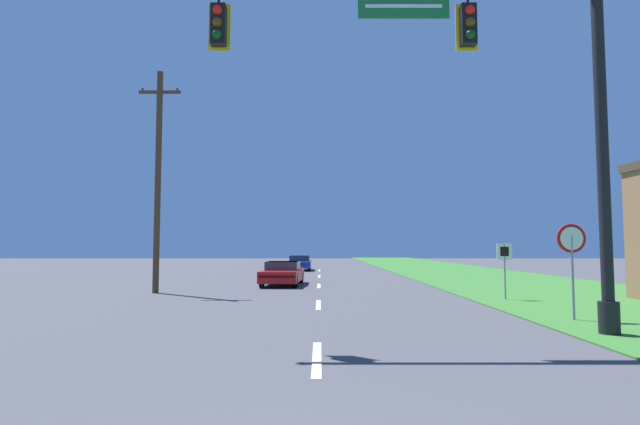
# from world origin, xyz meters

# --- Properties ---
(grass_verge_right) EXTENTS (10.00, 110.00, 0.04)m
(grass_verge_right) POSITION_xyz_m (10.50, 30.00, 0.02)
(grass_verge_right) COLOR #38752D
(grass_verge_right) RESTS_ON ground
(road_center_line) EXTENTS (0.16, 34.80, 0.01)m
(road_center_line) POSITION_xyz_m (0.00, 22.00, 0.01)
(road_center_line) COLOR silver
(road_center_line) RESTS_ON ground
(signal_mast) EXTENTS (10.17, 0.47, 8.67)m
(signal_mast) POSITION_xyz_m (4.02, 8.22, 5.34)
(signal_mast) COLOR black
(signal_mast) RESTS_ON grass_verge_right
(car_ahead) EXTENTS (2.05, 4.62, 1.19)m
(car_ahead) POSITION_xyz_m (-1.84, 22.59, 0.60)
(car_ahead) COLOR black
(car_ahead) RESTS_ON ground
(far_car) EXTENTS (1.82, 4.59, 1.19)m
(far_car) POSITION_xyz_m (-1.62, 38.39, 0.61)
(far_car) COLOR black
(far_car) RESTS_ON ground
(stop_sign) EXTENTS (0.76, 0.07, 2.50)m
(stop_sign) POSITION_xyz_m (6.70, 10.35, 1.86)
(stop_sign) COLOR gray
(stop_sign) RESTS_ON grass_verge_right
(route_sign_post) EXTENTS (0.55, 0.06, 2.03)m
(route_sign_post) POSITION_xyz_m (6.80, 15.43, 1.53)
(route_sign_post) COLOR gray
(route_sign_post) RESTS_ON grass_verge_right
(utility_pole_near) EXTENTS (1.80, 0.26, 9.51)m
(utility_pole_near) POSITION_xyz_m (-6.88, 18.30, 4.92)
(utility_pole_near) COLOR #4C3823
(utility_pole_near) RESTS_ON ground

